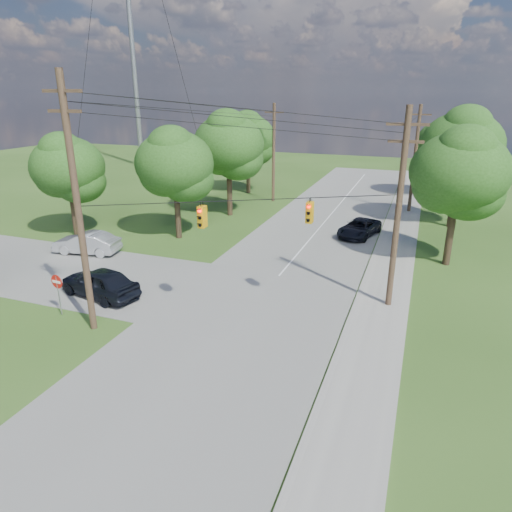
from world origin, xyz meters
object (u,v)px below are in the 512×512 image
at_px(pole_ne, 398,209).
at_px(do_not_enter_sign, 57,286).
at_px(car_cross_silver, 87,243).
at_px(pole_north_w, 274,152).
at_px(car_cross_dark, 100,282).
at_px(pole_north_e, 415,159).
at_px(car_main_north, 359,228).
at_px(pole_sw, 77,206).

distance_m(pole_ne, do_not_enter_sign, 17.92).
bearing_deg(car_cross_silver, do_not_enter_sign, 23.61).
relative_size(pole_north_w, car_cross_dark, 2.00).
height_order(car_cross_silver, do_not_enter_sign, do_not_enter_sign).
height_order(car_cross_dark, do_not_enter_sign, do_not_enter_sign).
bearing_deg(car_cross_silver, pole_north_w, 152.48).
bearing_deg(pole_north_e, do_not_enter_sign, -118.96).
bearing_deg(pole_ne, car_main_north, 105.35).
xyz_separation_m(pole_ne, car_main_north, (-3.40, 12.38, -4.76)).
relative_size(pole_sw, car_main_north, 2.45).
xyz_separation_m(pole_sw, pole_ne, (13.50, 7.60, -0.76)).
bearing_deg(pole_north_w, pole_north_e, 0.00).
bearing_deg(pole_ne, pole_north_e, 90.00).
relative_size(pole_north_w, car_main_north, 2.04).
xyz_separation_m(pole_ne, car_cross_silver, (-21.18, 1.30, -4.65)).
relative_size(pole_ne, car_cross_silver, 2.20).
relative_size(car_main_north, do_not_enter_sign, 2.17).
bearing_deg(pole_ne, car_cross_dark, -164.06).
height_order(pole_north_e, car_cross_silver, pole_north_e).
distance_m(pole_sw, car_cross_silver, 12.94).
xyz_separation_m(car_cross_dark, do_not_enter_sign, (-0.52, -2.57, 0.76)).
relative_size(car_cross_dark, car_cross_silver, 1.05).
height_order(pole_ne, car_cross_silver, pole_ne).
relative_size(pole_ne, do_not_enter_sign, 4.66).
bearing_deg(do_not_enter_sign, pole_sw, -8.48).
relative_size(pole_ne, car_cross_dark, 2.10).
bearing_deg(car_cross_silver, car_main_north, 113.80).
relative_size(pole_ne, pole_north_w, 1.05).
relative_size(pole_sw, pole_north_w, 1.20).
relative_size(pole_sw, car_cross_silver, 2.52).
bearing_deg(pole_north_w, car_cross_silver, -109.39).
height_order(pole_north_e, car_cross_dark, pole_north_e).
bearing_deg(car_cross_dark, pole_ne, 117.98).
relative_size(pole_sw, car_cross_dark, 2.40).
relative_size(pole_north_e, pole_north_w, 1.00).
relative_size(car_cross_dark, do_not_enter_sign, 2.22).
height_order(pole_sw, car_main_north, pole_sw).
bearing_deg(car_main_north, pole_sw, -103.00).
height_order(pole_north_e, car_main_north, pole_north_e).
bearing_deg(do_not_enter_sign, car_cross_silver, 126.46).
xyz_separation_m(pole_north_e, do_not_enter_sign, (-16.05, -29.00, -3.48)).
xyz_separation_m(pole_north_w, car_cross_dark, (-1.63, -26.44, -4.24)).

